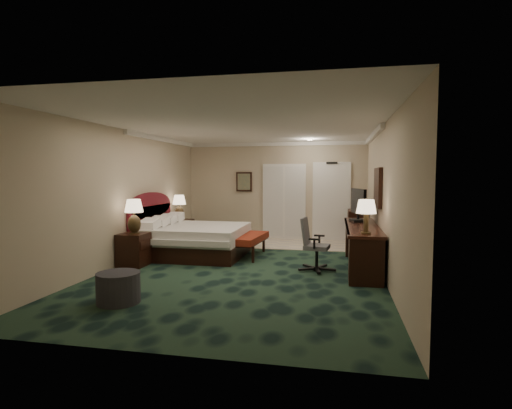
% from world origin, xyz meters
% --- Properties ---
extents(floor, '(5.00, 7.50, 0.00)m').
position_xyz_m(floor, '(0.00, 0.00, 0.00)').
color(floor, black).
rests_on(floor, ground).
extents(ceiling, '(5.00, 7.50, 0.00)m').
position_xyz_m(ceiling, '(0.00, 0.00, 2.70)').
color(ceiling, silver).
rests_on(ceiling, wall_back).
extents(wall_back, '(5.00, 0.00, 2.70)m').
position_xyz_m(wall_back, '(0.00, 3.75, 1.35)').
color(wall_back, '#B7AE91').
rests_on(wall_back, ground).
extents(wall_front, '(5.00, 0.00, 2.70)m').
position_xyz_m(wall_front, '(0.00, -3.75, 1.35)').
color(wall_front, '#B7AE91').
rests_on(wall_front, ground).
extents(wall_left, '(0.00, 7.50, 2.70)m').
position_xyz_m(wall_left, '(-2.50, 0.00, 1.35)').
color(wall_left, '#B7AE91').
rests_on(wall_left, ground).
extents(wall_right, '(0.00, 7.50, 2.70)m').
position_xyz_m(wall_right, '(2.50, 0.00, 1.35)').
color(wall_right, '#B7AE91').
rests_on(wall_right, ground).
extents(crown_molding, '(5.00, 7.50, 0.10)m').
position_xyz_m(crown_molding, '(0.00, 0.00, 2.65)').
color(crown_molding, white).
rests_on(crown_molding, wall_back).
extents(tile_patch, '(3.20, 1.70, 0.01)m').
position_xyz_m(tile_patch, '(0.90, 2.90, 0.01)').
color(tile_patch, beige).
rests_on(tile_patch, ground).
extents(headboard, '(0.12, 2.00, 1.40)m').
position_xyz_m(headboard, '(-2.44, 1.00, 0.70)').
color(headboard, '#551019').
rests_on(headboard, ground).
extents(entry_door, '(1.02, 0.06, 2.18)m').
position_xyz_m(entry_door, '(1.55, 3.72, 1.05)').
color(entry_door, white).
rests_on(entry_door, ground).
extents(closet_doors, '(1.20, 0.06, 2.10)m').
position_xyz_m(closet_doors, '(0.25, 3.71, 1.05)').
color(closet_doors, silver).
rests_on(closet_doors, ground).
extents(wall_art, '(0.45, 0.06, 0.55)m').
position_xyz_m(wall_art, '(-0.90, 3.71, 1.60)').
color(wall_art, '#4A6152').
rests_on(wall_art, wall_back).
extents(wall_mirror, '(0.05, 0.95, 0.75)m').
position_xyz_m(wall_mirror, '(2.46, 0.60, 1.55)').
color(wall_mirror, white).
rests_on(wall_mirror, wall_right).
extents(bed, '(2.09, 1.94, 0.66)m').
position_xyz_m(bed, '(-1.35, 1.01, 0.33)').
color(bed, silver).
rests_on(bed, ground).
extents(nightstand_near, '(0.51, 0.59, 0.64)m').
position_xyz_m(nightstand_near, '(-2.22, -0.18, 0.32)').
color(nightstand_near, black).
rests_on(nightstand_near, ground).
extents(nightstand_far, '(0.51, 0.59, 0.64)m').
position_xyz_m(nightstand_far, '(-2.22, 2.24, 0.32)').
color(nightstand_far, black).
rests_on(nightstand_far, ground).
extents(lamp_near, '(0.44, 0.44, 0.67)m').
position_xyz_m(lamp_near, '(-2.19, -0.23, 0.98)').
color(lamp_near, black).
rests_on(lamp_near, nightstand_near).
extents(lamp_far, '(0.37, 0.37, 0.64)m').
position_xyz_m(lamp_far, '(-2.26, 2.22, 0.96)').
color(lamp_far, black).
rests_on(lamp_far, nightstand_far).
extents(bed_bench, '(0.62, 1.45, 0.48)m').
position_xyz_m(bed_bench, '(-0.16, 1.13, 0.24)').
color(bed_bench, maroon).
rests_on(bed_bench, ground).
extents(ottoman, '(0.67, 0.67, 0.43)m').
position_xyz_m(ottoman, '(-1.29, -2.36, 0.21)').
color(ottoman, '#27262B').
rests_on(ottoman, ground).
extents(desk, '(0.61, 2.84, 0.82)m').
position_xyz_m(desk, '(2.17, 0.52, 0.41)').
color(desk, black).
rests_on(desk, ground).
extents(tv, '(0.28, 0.87, 0.69)m').
position_xyz_m(tv, '(2.13, 1.18, 1.16)').
color(tv, black).
rests_on(tv, desk).
extents(desk_lamp, '(0.40, 0.40, 0.58)m').
position_xyz_m(desk_lamp, '(2.17, -0.58, 1.11)').
color(desk_lamp, black).
rests_on(desk_lamp, desk).
extents(desk_chair, '(0.65, 0.62, 0.99)m').
position_xyz_m(desk_chair, '(1.34, 0.07, 0.50)').
color(desk_chair, '#4D4F57').
rests_on(desk_chair, ground).
extents(minibar, '(0.47, 0.84, 0.89)m').
position_xyz_m(minibar, '(2.22, 3.20, 0.44)').
color(minibar, black).
rests_on(minibar, ground).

